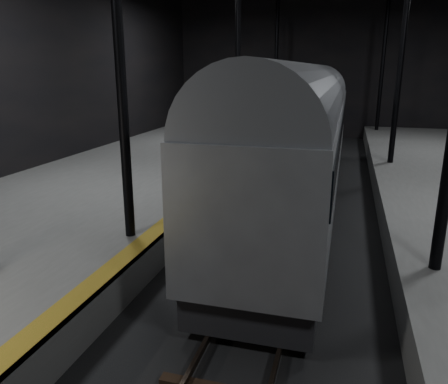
% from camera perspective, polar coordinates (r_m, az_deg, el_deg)
% --- Properties ---
extents(ground, '(44.00, 44.00, 0.00)m').
position_cam_1_polar(ground, '(15.08, 8.41, -5.15)').
color(ground, black).
rests_on(ground, ground).
extents(platform_left, '(9.00, 43.80, 1.00)m').
position_cam_1_polar(platform_left, '(17.40, -16.79, -1.06)').
color(platform_left, '#585855').
rests_on(platform_left, ground).
extents(tactile_strip, '(0.50, 43.80, 0.01)m').
position_cam_1_polar(tactile_strip, '(15.45, -3.46, -0.55)').
color(tactile_strip, olive).
rests_on(tactile_strip, platform_left).
extents(track, '(2.40, 43.00, 0.24)m').
position_cam_1_polar(track, '(15.05, 8.42, -4.91)').
color(track, '#3F3328').
rests_on(track, ground).
extents(train, '(3.04, 20.29, 5.42)m').
position_cam_1_polar(train, '(17.34, 10.17, 7.87)').
color(train, gray).
rests_on(train, ground).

